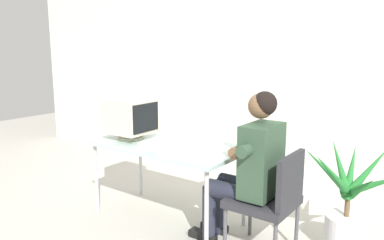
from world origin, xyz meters
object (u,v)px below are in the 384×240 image
(potted_plant, at_px, (347,208))
(office_chair, at_px, (271,197))
(crt_monitor, at_px, (130,116))
(person_seated, at_px, (249,166))
(keyboard, at_px, (160,140))
(desk, at_px, (167,149))

(potted_plant, bearing_deg, office_chair, -139.34)
(crt_monitor, relative_size, person_seated, 0.32)
(crt_monitor, bearing_deg, office_chair, 0.87)
(office_chair, relative_size, person_seated, 0.65)
(crt_monitor, bearing_deg, potted_plant, 12.34)
(keyboard, distance_m, office_chair, 1.16)
(crt_monitor, relative_size, keyboard, 0.96)
(potted_plant, bearing_deg, crt_monitor, -167.66)
(office_chair, bearing_deg, desk, 178.49)
(person_seated, relative_size, potted_plant, 1.45)
(crt_monitor, distance_m, potted_plant, 2.03)
(person_seated, bearing_deg, crt_monitor, -179.00)
(desk, relative_size, keyboard, 3.31)
(crt_monitor, distance_m, office_chair, 1.52)
(potted_plant, bearing_deg, keyboard, -167.52)
(desk, distance_m, office_chair, 1.05)
(office_chair, bearing_deg, crt_monitor, -179.13)
(crt_monitor, height_order, person_seated, person_seated)
(desk, height_order, crt_monitor, crt_monitor)
(keyboard, relative_size, person_seated, 0.33)
(office_chair, xyz_separation_m, potted_plant, (0.46, 0.39, -0.11))
(crt_monitor, xyz_separation_m, person_seated, (1.25, 0.02, -0.26))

